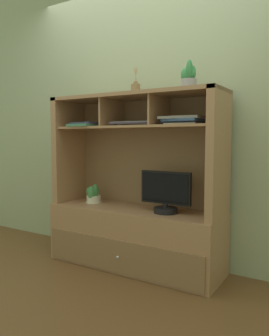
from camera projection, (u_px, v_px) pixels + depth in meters
The scene contains 10 objects.
floor_plane at pixel (134, 267), 2.95m from camera, with size 6.00×6.00×0.02m, color brown.
back_wall at pixel (150, 106), 3.06m from camera, with size 6.00×0.02×2.80m, color #9AA982.
media_console at pixel (135, 216), 2.92m from camera, with size 1.52×0.51×1.47m.
tv_monitor at pixel (166, 194), 2.70m from camera, with size 0.43×0.19×0.33m.
potted_orchid at pixel (93, 195), 3.14m from camera, with size 0.15×0.15×0.17m.
magazine_stack_left at pixel (135, 124), 2.83m from camera, with size 0.38×0.28×0.04m.
magazine_stack_centre at pixel (87, 125), 3.04m from camera, with size 0.29×0.30×0.04m.
magazine_stack_right at pixel (183, 120), 2.61m from camera, with size 0.33×0.25×0.06m.
diffuser_bottle at pixel (136, 89), 2.84m from camera, with size 0.08×0.08×0.23m.
potted_succulent at pixel (189, 77), 2.55m from camera, with size 0.13×0.13×0.22m.
Camera 1 is at (1.50, -2.44, 1.10)m, focal length 36.33 mm.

